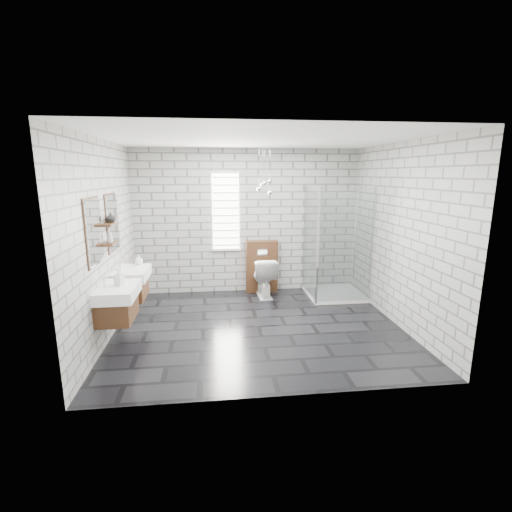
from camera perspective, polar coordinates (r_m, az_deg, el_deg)
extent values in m
cube|color=black|center=(5.66, 0.38, -10.88)|extent=(4.20, 3.60, 0.02)
cube|color=white|center=(5.22, 0.42, 17.69)|extent=(4.20, 3.60, 0.02)
cube|color=#A7A7A2|center=(7.06, -1.41, 5.27)|extent=(4.20, 0.02, 2.70)
cube|color=#A7A7A2|center=(3.52, 4.00, -2.13)|extent=(4.20, 0.02, 2.70)
cube|color=#A7A7A2|center=(5.44, -22.27, 2.17)|extent=(0.02, 3.60, 2.70)
cube|color=#A7A7A2|center=(5.91, 21.17, 3.02)|extent=(0.02, 3.60, 2.70)
cube|color=#492B16|center=(5.11, -20.60, -7.60)|extent=(0.42, 0.62, 0.30)
cube|color=silver|center=(5.06, -18.41, -7.29)|extent=(0.02, 0.35, 0.01)
cube|color=white|center=(5.04, -20.52, -5.20)|extent=(0.47, 0.70, 0.15)
cylinder|color=silver|center=(5.04, -22.35, -3.74)|extent=(0.04, 0.04, 0.12)
cylinder|color=silver|center=(5.01, -21.84, -3.18)|extent=(0.10, 0.02, 0.02)
cube|color=white|center=(4.93, -23.65, 3.43)|extent=(0.03, 0.55, 0.80)
cube|color=#492B16|center=(4.93, -23.79, 3.42)|extent=(0.01, 0.59, 0.84)
cube|color=#492B16|center=(5.92, -18.62, -4.73)|extent=(0.42, 0.62, 0.30)
cube|color=silver|center=(5.87, -16.73, -4.44)|extent=(0.02, 0.35, 0.01)
cube|color=white|center=(5.86, -18.53, -2.63)|extent=(0.47, 0.70, 0.15)
cylinder|color=silver|center=(5.86, -20.11, -1.37)|extent=(0.04, 0.04, 0.12)
cylinder|color=silver|center=(5.84, -19.67, -0.89)|extent=(0.10, 0.02, 0.02)
cube|color=white|center=(5.76, -21.18, 4.81)|extent=(0.03, 0.55, 0.80)
cube|color=#492B16|center=(5.77, -21.30, 4.80)|extent=(0.01, 0.59, 0.84)
cube|color=#492B16|center=(5.38, -21.56, 1.79)|extent=(0.14, 0.30, 0.03)
cube|color=#492B16|center=(5.34, -21.78, 4.53)|extent=(0.14, 0.30, 0.03)
cube|color=white|center=(6.98, -4.69, 6.81)|extent=(0.50, 0.02, 1.40)
cube|color=white|center=(6.93, -4.80, 12.73)|extent=(0.56, 0.04, 0.04)
cube|color=white|center=(7.08, -4.58, 0.99)|extent=(0.56, 0.04, 0.04)
cube|color=white|center=(7.05, -4.60, 1.70)|extent=(0.48, 0.01, 0.02)
cube|color=white|center=(7.03, -4.62, 2.82)|extent=(0.48, 0.01, 0.02)
cube|color=white|center=(7.01, -4.64, 3.95)|extent=(0.48, 0.01, 0.02)
cube|color=white|center=(6.99, -4.66, 5.08)|extent=(0.48, 0.01, 0.02)
cube|color=white|center=(6.97, -4.68, 6.22)|extent=(0.48, 0.01, 0.02)
cube|color=white|center=(6.96, -4.70, 7.37)|extent=(0.48, 0.01, 0.02)
cube|color=white|center=(6.95, -4.72, 8.52)|extent=(0.48, 0.01, 0.02)
cube|color=white|center=(6.94, -4.74, 9.67)|extent=(0.48, 0.01, 0.02)
cube|color=white|center=(6.93, -4.76, 10.83)|extent=(0.48, 0.01, 0.03)
cube|color=white|center=(6.93, -4.78, 11.99)|extent=(0.48, 0.01, 0.03)
cube|color=#492B16|center=(7.14, 0.88, -1.59)|extent=(0.60, 0.20, 1.00)
cube|color=silver|center=(6.97, 1.00, 0.59)|extent=(0.18, 0.01, 0.12)
cube|color=white|center=(7.18, 11.91, -5.67)|extent=(1.00, 1.00, 0.06)
cube|color=silver|center=(6.49, 13.66, 1.42)|extent=(1.00, 0.01, 2.00)
cube|color=silver|center=(6.80, 8.37, 2.14)|extent=(0.01, 1.00, 2.00)
cube|color=silver|center=(6.34, 9.50, 1.34)|extent=(0.03, 0.03, 2.00)
cube|color=silver|center=(6.67, 17.54, 1.49)|extent=(0.03, 0.03, 2.00)
cylinder|color=silver|center=(7.27, 15.09, 3.07)|extent=(0.02, 0.02, 1.80)
cylinder|color=silver|center=(7.15, 14.91, 10.35)|extent=(0.14, 0.14, 0.02)
sphere|color=silver|center=(6.51, 0.46, 10.33)|extent=(0.09, 0.09, 0.09)
cylinder|color=silver|center=(6.51, 0.46, 13.65)|extent=(0.01, 0.01, 0.66)
sphere|color=silver|center=(6.59, 2.18, 9.75)|extent=(0.09, 0.09, 0.09)
cylinder|color=silver|center=(6.59, 2.21, 13.33)|extent=(0.01, 0.01, 0.73)
sphere|color=silver|center=(6.64, 1.30, 11.16)|extent=(0.09, 0.09, 0.09)
cylinder|color=silver|center=(6.64, 1.32, 14.02)|extent=(0.01, 0.01, 0.57)
sphere|color=silver|center=(6.65, 1.01, 10.96)|extent=(0.09, 0.09, 0.09)
cylinder|color=silver|center=(6.65, 1.02, 13.92)|extent=(0.01, 0.01, 0.60)
sphere|color=silver|center=(6.63, 2.05, 11.40)|extent=(0.09, 0.09, 0.09)
cylinder|color=silver|center=(6.63, 2.07, 14.14)|extent=(0.01, 0.01, 0.54)
imported|color=white|center=(6.91, 1.17, -3.21)|extent=(0.44, 0.74, 0.73)
imported|color=#B2B2B2|center=(5.02, -20.37, -3.10)|extent=(0.12, 0.12, 0.21)
imported|color=#B2B2B2|center=(6.08, -17.61, -0.53)|extent=(0.14, 0.14, 0.16)
imported|color=#B2B2B2|center=(5.34, -21.58, 2.90)|extent=(0.08, 0.08, 0.18)
imported|color=#B2B2B2|center=(5.43, -21.45, 5.54)|extent=(0.14, 0.14, 0.13)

